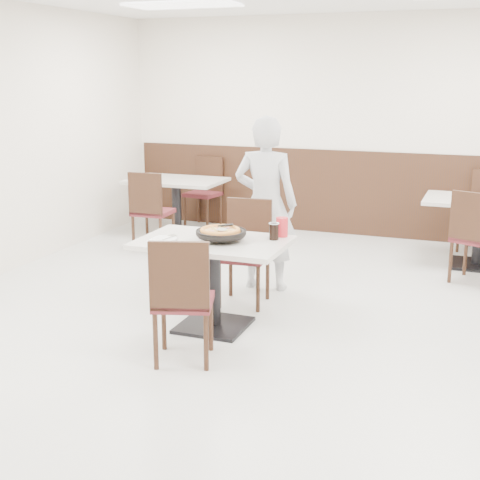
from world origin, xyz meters
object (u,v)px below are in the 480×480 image
(red_cup, at_px, (282,227))
(bg_table_left, at_px, (177,208))
(main_table, at_px, (213,284))
(chair_far, at_px, (244,254))
(bg_chair_right_near, at_px, (477,237))
(bg_chair_left_near, at_px, (153,210))
(bg_table_right, at_px, (479,233))
(pizza, at_px, (220,232))
(diner_person, at_px, (266,204))
(pizza_pan, at_px, (221,236))
(cola_glass, at_px, (274,232))
(chair_near, at_px, (183,299))
(side_plate, at_px, (164,239))
(bg_chair_left_far, at_px, (203,192))

(red_cup, bearing_deg, bg_table_left, 131.32)
(main_table, bearing_deg, chair_far, 87.30)
(bg_chair_right_near, bearing_deg, chair_far, -122.66)
(bg_chair_left_near, relative_size, bg_table_right, 0.79)
(red_cup, height_order, bg_chair_right_near, bg_chair_right_near)
(chair_far, height_order, pizza, chair_far)
(diner_person, bearing_deg, pizza_pan, 86.79)
(main_table, distance_m, bg_table_right, 3.37)
(main_table, xyz_separation_m, bg_chair_right_near, (1.99, 2.08, 0.10))
(chair_far, bearing_deg, cola_glass, 128.71)
(bg_chair_left_near, bearing_deg, main_table, -53.42)
(pizza_pan, height_order, bg_chair_right_near, bg_chair_right_near)
(bg_chair_left_near, bearing_deg, chair_near, -60.00)
(pizza, height_order, cola_glass, cola_glass)
(pizza, xyz_separation_m, diner_person, (0.01, 1.14, 0.03))
(chair_far, bearing_deg, pizza, 87.11)
(side_plate, bearing_deg, red_cup, 28.23)
(side_plate, xyz_separation_m, bg_chair_left_far, (-1.26, 3.61, -0.28))
(cola_glass, distance_m, bg_chair_right_near, 2.46)
(main_table, relative_size, red_cup, 7.50)
(bg_table_right, bearing_deg, bg_table_left, 178.50)
(chair_far, distance_m, diner_person, 0.65)
(pizza_pan, xyz_separation_m, bg_table_left, (-1.78, 2.81, -0.42))
(chair_far, relative_size, pizza_pan, 2.52)
(pizza_pan, relative_size, bg_chair_left_near, 0.40)
(side_plate, relative_size, bg_table_left, 0.17)
(pizza, bearing_deg, bg_chair_left_near, 129.62)
(bg_chair_left_far, distance_m, bg_table_right, 3.71)
(main_table, xyz_separation_m, bg_table_right, (2.00, 2.72, 0.00))
(cola_glass, distance_m, bg_chair_left_far, 3.91)
(side_plate, relative_size, bg_table_right, 0.17)
(chair_near, height_order, chair_far, same)
(bg_table_left, bearing_deg, red_cup, -48.68)
(main_table, height_order, chair_near, chair_near)
(pizza_pan, relative_size, bg_table_left, 0.31)
(bg_table_left, xyz_separation_m, bg_chair_left_far, (0.07, 0.66, 0.10))
(red_cup, relative_size, bg_chair_left_far, 0.17)
(chair_far, xyz_separation_m, bg_chair_left_near, (-1.72, 1.49, 0.00))
(cola_glass, distance_m, bg_table_left, 3.42)
(side_plate, bearing_deg, chair_near, -52.14)
(side_plate, distance_m, cola_glass, 0.89)
(side_plate, distance_m, bg_table_left, 3.26)
(red_cup, bearing_deg, pizza, -146.69)
(side_plate, height_order, bg_chair_left_near, bg_chair_left_near)
(pizza, xyz_separation_m, red_cup, (0.44, 0.29, 0.02))
(bg_table_right, bearing_deg, pizza_pan, -125.40)
(chair_far, height_order, side_plate, chair_far)
(main_table, height_order, diner_person, diner_person)
(main_table, bearing_deg, pizza_pan, 0.14)
(cola_glass, height_order, red_cup, red_cup)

